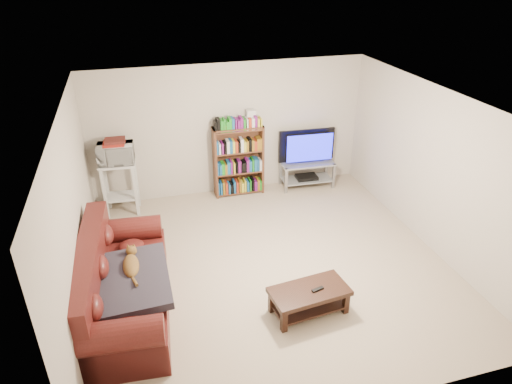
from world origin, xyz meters
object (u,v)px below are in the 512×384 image
object	(u,v)px
sofa	(118,289)
coffee_table	(309,296)
tv_stand	(307,170)
bookshelf	(238,160)

from	to	relation	value
sofa	coffee_table	size ratio (longest dim) A/B	2.33
coffee_table	tv_stand	distance (m)	3.54
coffee_table	sofa	bearing A→B (deg)	157.42
sofa	coffee_table	world-z (taller)	sofa
tv_stand	bookshelf	bearing A→B (deg)	179.37
sofa	tv_stand	bearing A→B (deg)	41.12
sofa	bookshelf	size ratio (longest dim) A/B	1.81
sofa	coffee_table	distance (m)	2.37
sofa	bookshelf	xyz separation A→B (m)	(2.21, 2.72, 0.34)
coffee_table	bookshelf	bearing A→B (deg)	84.81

